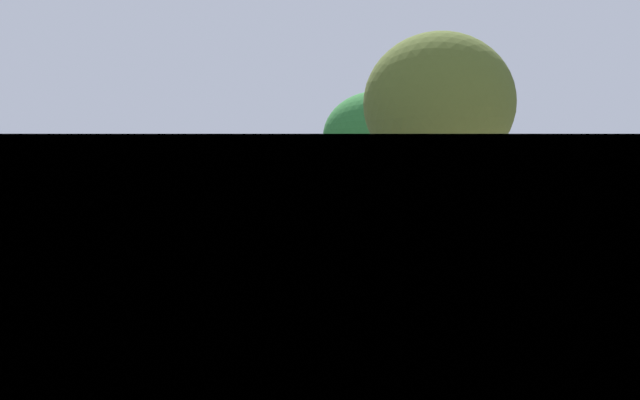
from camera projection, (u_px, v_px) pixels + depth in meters
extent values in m
plane|color=#303030|center=(274.00, 257.00, 18.04)|extent=(76.25, 76.25, 0.00)
cube|color=#AF928D|center=(414.00, 254.00, 18.05)|extent=(3.55, 47.65, 0.15)
cube|color=gray|center=(343.00, 254.00, 18.04)|extent=(0.16, 47.65, 0.15)
cube|color=white|center=(109.00, 294.00, 12.10)|extent=(0.14, 2.20, 0.01)
cube|color=white|center=(162.00, 264.00, 16.30)|extent=(0.14, 2.20, 0.01)
cube|color=white|center=(194.00, 247.00, 20.50)|extent=(0.14, 2.20, 0.01)
cube|color=white|center=(215.00, 236.00, 24.70)|extent=(0.14, 2.20, 0.01)
cube|color=white|center=(230.00, 228.00, 28.89)|extent=(0.14, 2.20, 0.01)
cube|color=white|center=(241.00, 222.00, 33.09)|extent=(0.14, 2.20, 0.01)
cube|color=white|center=(249.00, 217.00, 37.29)|extent=(0.14, 2.20, 0.01)
cube|color=white|center=(256.00, 213.00, 41.49)|extent=(0.14, 2.20, 0.01)
cube|color=white|center=(286.00, 256.00, 18.04)|extent=(0.12, 47.65, 0.01)
cube|color=navy|center=(280.00, 286.00, 9.12)|extent=(1.95, 4.47, 0.64)
cube|color=black|center=(280.00, 238.00, 9.10)|extent=(1.64, 2.16, 0.60)
cylinder|color=black|center=(342.00, 290.00, 10.46)|extent=(0.25, 0.67, 0.66)
cylinder|color=black|center=(235.00, 289.00, 10.52)|extent=(0.25, 0.67, 0.66)
cylinder|color=black|center=(341.00, 329.00, 7.73)|extent=(0.25, 0.67, 0.66)
cylinder|color=black|center=(197.00, 327.00, 7.80)|extent=(0.25, 0.67, 0.66)
cube|color=#1E512D|center=(301.00, 229.00, 17.15)|extent=(2.17, 4.80, 0.90)
cube|color=black|center=(301.00, 195.00, 17.12)|extent=(1.85, 3.19, 0.76)
cylinder|color=black|center=(338.00, 240.00, 18.56)|extent=(0.26, 0.77, 0.76)
cylinder|color=black|center=(273.00, 240.00, 18.66)|extent=(0.26, 0.77, 0.76)
cylinder|color=black|center=(334.00, 251.00, 15.66)|extent=(0.26, 0.77, 0.76)
cylinder|color=black|center=(257.00, 251.00, 15.75)|extent=(0.26, 0.77, 0.76)
cube|color=white|center=(302.00, 219.00, 25.01)|extent=(1.80, 4.42, 0.64)
cube|color=black|center=(302.00, 201.00, 24.99)|extent=(1.57, 2.11, 0.60)
cylinder|color=black|center=(324.00, 224.00, 26.39)|extent=(0.23, 0.66, 0.66)
cylinder|color=black|center=(281.00, 224.00, 26.37)|extent=(0.23, 0.66, 0.66)
cylinder|color=black|center=(325.00, 229.00, 23.67)|extent=(0.23, 0.66, 0.66)
cylinder|color=black|center=(278.00, 229.00, 23.64)|extent=(0.23, 0.66, 0.66)
cube|color=maroon|center=(309.00, 204.00, 36.34)|extent=(2.29, 5.41, 0.80)
cube|color=black|center=(308.00, 188.00, 37.24)|extent=(1.81, 1.60, 0.80)
cube|color=maroon|center=(311.00, 195.00, 35.13)|extent=(2.02, 2.76, 0.12)
cylinder|color=black|center=(324.00, 209.00, 38.05)|extent=(0.27, 0.81, 0.80)
cylinder|color=black|center=(291.00, 209.00, 37.93)|extent=(0.27, 0.81, 0.80)
cylinder|color=black|center=(329.00, 212.00, 34.77)|extent=(0.27, 0.81, 0.80)
cylinder|color=black|center=(293.00, 212.00, 34.65)|extent=(0.27, 0.81, 0.80)
torus|color=black|center=(309.00, 219.00, 29.33)|extent=(0.68, 0.09, 0.68)
torus|color=black|center=(334.00, 219.00, 29.27)|extent=(0.68, 0.09, 0.68)
cylinder|color=#1926A5|center=(319.00, 217.00, 29.31)|extent=(0.65, 0.08, 0.50)
cylinder|color=#1926A5|center=(327.00, 217.00, 29.28)|extent=(0.14, 0.05, 0.47)
cylinder|color=#1926A5|center=(320.00, 212.00, 29.30)|extent=(0.73, 0.09, 0.05)
cylinder|color=#1926A5|center=(330.00, 221.00, 29.28)|extent=(0.35, 0.06, 0.19)
cylinder|color=#1926A5|center=(331.00, 216.00, 29.27)|extent=(0.26, 0.05, 0.33)
cylinder|color=#1926A5|center=(310.00, 215.00, 29.33)|extent=(0.12, 0.04, 0.33)
cube|color=black|center=(328.00, 211.00, 29.27)|extent=(0.25, 0.12, 0.05)
cylinder|color=black|center=(311.00, 210.00, 29.32)|extent=(0.06, 0.46, 0.03)
cylinder|color=#C6B284|center=(326.00, 218.00, 28.95)|extent=(0.15, 0.15, 0.81)
cylinder|color=#C6B284|center=(327.00, 218.00, 28.75)|extent=(0.15, 0.15, 0.81)
cube|color=white|center=(327.00, 202.00, 28.83)|extent=(0.29, 0.41, 0.57)
cylinder|color=white|center=(326.00, 202.00, 29.09)|extent=(0.10, 0.10, 0.54)
cylinder|color=white|center=(328.00, 203.00, 28.57)|extent=(0.10, 0.10, 0.54)
sphere|color=tan|center=(327.00, 192.00, 28.82)|extent=(0.23, 0.23, 0.23)
sphere|color=navy|center=(327.00, 191.00, 28.82)|extent=(0.25, 0.25, 0.25)
cube|color=black|center=(331.00, 201.00, 28.86)|extent=(0.22, 0.32, 0.44)
cylinder|color=brown|center=(435.00, 225.00, 10.21)|extent=(0.32, 0.32, 2.35)
ellipsoid|color=#4C5A22|center=(435.00, 104.00, 10.16)|extent=(2.20, 2.20, 2.07)
cylinder|color=brown|center=(372.00, 203.00, 21.57)|extent=(0.44, 0.44, 2.25)
ellipsoid|color=#28692C|center=(373.00, 137.00, 21.52)|extent=(3.30, 3.30, 2.83)
cylinder|color=#4C3C23|center=(349.00, 191.00, 37.11)|extent=(0.28, 0.28, 2.52)
ellipsoid|color=#449233|center=(349.00, 155.00, 37.06)|extent=(2.47, 2.47, 1.92)
cylinder|color=black|center=(385.00, 211.00, 31.86)|extent=(0.15, 0.15, 0.81)
cylinder|color=black|center=(386.00, 211.00, 32.05)|extent=(0.15, 0.15, 0.81)
cube|color=black|center=(386.00, 196.00, 31.93)|extent=(0.34, 0.43, 0.57)
cylinder|color=black|center=(385.00, 197.00, 31.69)|extent=(0.10, 0.10, 0.55)
cylinder|color=black|center=(387.00, 197.00, 32.18)|extent=(0.10, 0.10, 0.55)
sphere|color=#9A955C|center=(386.00, 187.00, 31.92)|extent=(0.23, 0.23, 0.23)
cylinder|color=red|center=(351.00, 226.00, 22.47)|extent=(0.22, 0.22, 0.70)
sphere|color=red|center=(351.00, 214.00, 22.46)|extent=(0.20, 0.20, 0.20)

